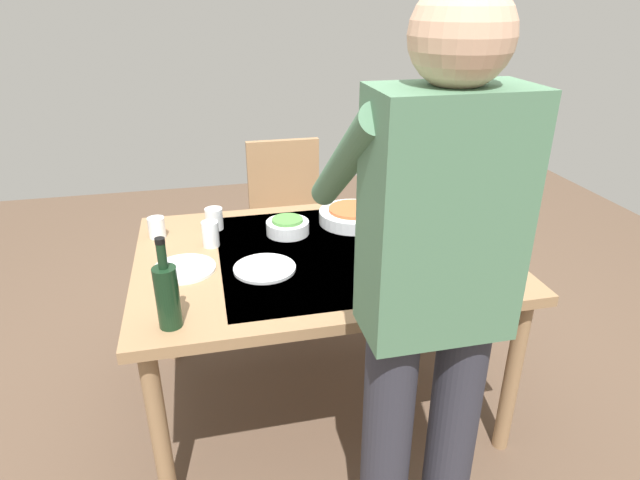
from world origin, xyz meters
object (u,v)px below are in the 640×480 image
object	(u,v)px
water_cup_near_left	(214,219)
wine_bottle	(167,295)
dinner_plate_near	(265,268)
chair_near	(287,213)
water_cup_far_left	(210,234)
wine_glass_left	(374,269)
side_bowl_salad	(288,226)
dining_table	(320,267)
dinner_plate_far	(184,269)
wine_glass_right	(414,225)
serving_bowl_pasta	(353,215)
person_server	(431,294)
water_cup_near_right	(157,228)

from	to	relation	value
water_cup_near_left	wine_bottle	bearing A→B (deg)	76.93
dinner_plate_near	wine_bottle	bearing A→B (deg)	42.21
chair_near	water_cup_near_left	size ratio (longest dim) A/B	9.83
water_cup_far_left	dinner_plate_near	xyz separation A→B (m)	(-0.18, 0.25, -0.05)
wine_glass_left	side_bowl_salad	size ratio (longest dim) A/B	0.84
water_cup_near_left	side_bowl_salad	world-z (taller)	water_cup_near_left
dining_table	dinner_plate_near	world-z (taller)	dinner_plate_near
water_cup_near_left	water_cup_far_left	bearing A→B (deg)	82.61
dining_table	dinner_plate_near	bearing A→B (deg)	23.90
dining_table	dinner_plate_far	world-z (taller)	dinner_plate_far
wine_glass_right	side_bowl_salad	distance (m)	0.53
chair_near	serving_bowl_pasta	size ratio (longest dim) A/B	3.03
wine_glass_left	water_cup_far_left	distance (m)	0.73
chair_near	dinner_plate_far	size ratio (longest dim) A/B	3.96
wine_glass_right	dinner_plate_far	world-z (taller)	wine_glass_right
chair_near	dinner_plate_far	world-z (taller)	chair_near
water_cup_near_left	side_bowl_salad	distance (m)	0.32
water_cup_near_left	serving_bowl_pasta	world-z (taller)	water_cup_near_left
serving_bowl_pasta	wine_bottle	bearing A→B (deg)	40.40
dining_table	dinner_plate_far	bearing A→B (deg)	4.54
water_cup_near_left	dinner_plate_far	xyz separation A→B (m)	(0.13, 0.36, -0.04)
wine_glass_left	dinner_plate_far	size ratio (longest dim) A/B	0.66
water_cup_near_left	side_bowl_salad	size ratio (longest dim) A/B	0.51
water_cup_near_left	chair_near	bearing A→B (deg)	-125.39
person_server	dinner_plate_far	xyz separation A→B (m)	(0.63, -0.73, -0.23)
chair_near	wine_glass_left	distance (m)	1.30
dining_table	water_cup_near_right	xyz separation A→B (m)	(0.63, -0.28, 0.11)
person_server	serving_bowl_pasta	distance (m)	1.05
wine_bottle	dinner_plate_far	world-z (taller)	wine_bottle
wine_glass_right	water_cup_far_left	size ratio (longest dim) A/B	1.45
wine_bottle	water_cup_far_left	size ratio (longest dim) A/B	2.85
dining_table	wine_bottle	world-z (taller)	wine_bottle
person_server	water_cup_far_left	xyz separation A→B (m)	(0.53, -0.92, -0.19)
water_cup_far_left	dinner_plate_near	size ratio (longest dim) A/B	0.45
wine_glass_left	dining_table	bearing A→B (deg)	-75.01
wine_glass_right	water_cup_near_left	world-z (taller)	wine_glass_right
wine_bottle	wine_glass_left	xyz separation A→B (m)	(-0.66, -0.03, -0.01)
wine_bottle	water_cup_near_right	bearing A→B (deg)	-84.16
dining_table	water_cup_far_left	world-z (taller)	water_cup_far_left
person_server	water_cup_near_left	world-z (taller)	person_server
side_bowl_salad	dining_table	bearing A→B (deg)	115.45
dining_table	chair_near	bearing A→B (deg)	-91.01
serving_bowl_pasta	dinner_plate_near	bearing A→B (deg)	38.99
water_cup_near_left	side_bowl_salad	xyz separation A→B (m)	(-0.30, 0.12, -0.01)
water_cup_far_left	serving_bowl_pasta	bearing A→B (deg)	-170.45
dining_table	chair_near	distance (m)	0.90
water_cup_far_left	serving_bowl_pasta	distance (m)	0.63
wine_glass_right	chair_near	bearing A→B (deg)	-70.08
person_server	dinner_plate_far	size ratio (longest dim) A/B	7.34
water_cup_near_right	side_bowl_salad	bearing A→B (deg)	171.15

